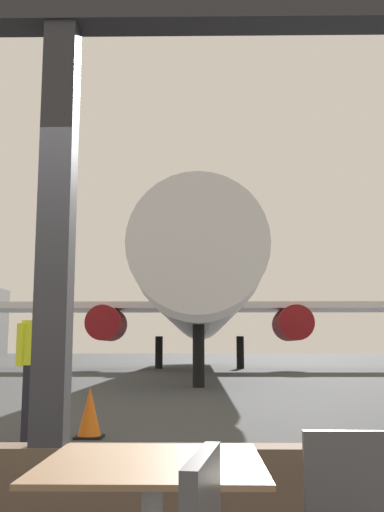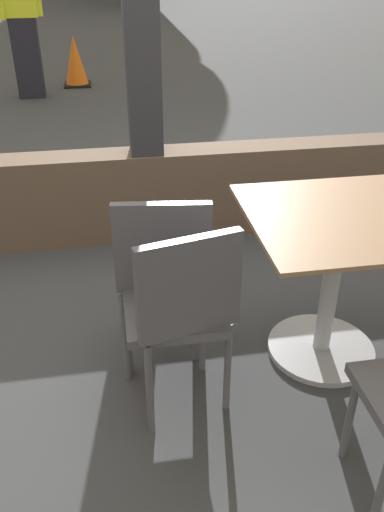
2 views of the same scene
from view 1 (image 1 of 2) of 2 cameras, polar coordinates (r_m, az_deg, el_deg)
The scene contains 5 objects.
ground_plane at distance 43.68m, azimuth -0.37°, elevation -10.22°, with size 220.00×220.00×0.00m, color #383A3D.
window_frame at distance 3.76m, azimuth -12.92°, elevation -6.83°, with size 7.59×0.24×3.45m.
airplane at distance 33.01m, azimuth 0.69°, elevation -4.07°, with size 31.86×35.85×10.79m.
ground_crew_worker at distance 7.87m, azimuth -14.24°, elevation -10.26°, with size 0.50×0.35×1.74m.
traffic_cone at distance 8.32m, azimuth -9.58°, elevation -14.38°, with size 0.36×0.36×0.66m.
Camera 1 is at (0.89, -3.65, 1.15)m, focal length 42.61 mm.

